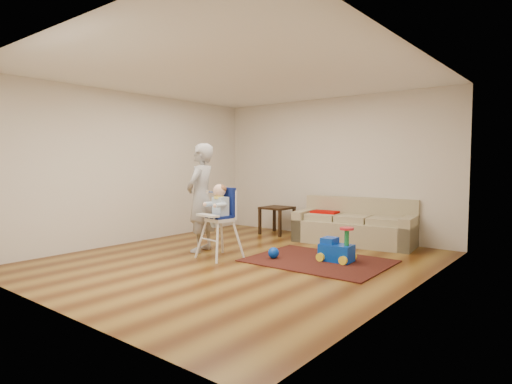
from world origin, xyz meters
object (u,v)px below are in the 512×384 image
Objects in this scene: ride_on_toy at (337,244)px; high_chair at (220,222)px; side_table at (277,220)px; adult at (201,198)px; sofa at (354,221)px; toy_ball at (273,253)px.

high_chair is at bearing -153.15° from ride_on_toy.
side_table is 2.22m from adult.
ride_on_toy is at bearing 38.52° from high_chair.
sofa reaches higher than toy_ball.
side_table is 2.39m from high_chair.
sofa is 4.25× the size of ride_on_toy.
sofa is 2.78m from adult.
side_table is 2.55m from ride_on_toy.
adult reaches higher than sofa.
high_chair reaches higher than toy_ball.
ride_on_toy is 0.95m from toy_ball.
high_chair reaches higher than sofa.
toy_ball is at bearing -55.48° from side_table.
high_chair is (0.59, -2.30, 0.27)m from side_table.
adult is (-0.58, 0.17, 0.33)m from high_chair.
sofa is 1.24× the size of adult.
sofa is 13.11× the size of toy_ball.
side_table is 3.35× the size of toy_ball.
high_chair is at bearing -148.14° from toy_ball.
ride_on_toy is at bearing -34.25° from side_table.
high_chair is at bearing 55.83° from adult.
side_table reaches higher than toy_ball.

